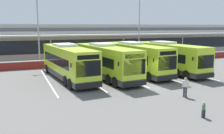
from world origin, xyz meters
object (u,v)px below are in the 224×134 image
Objects in this scene: coach_bus_left_centre at (105,62)px; pedestrian_in_dark_coat at (185,87)px; lamp_post_west at (38,22)px; lamp_post_centre at (139,22)px; pedestrian_child at (204,109)px; coach_bus_leftmost at (68,63)px; coach_bus_right_centre at (168,58)px; coach_bus_centre at (135,59)px.

coach_bus_left_centre is 10.24m from pedestrian_in_dark_coat.
lamp_post_west is at bearing 114.06° from pedestrian_in_dark_coat.
coach_bus_left_centre is 16.46m from lamp_post_centre.
coach_bus_left_centre is at bearing 96.14° from pedestrian_child.
pedestrian_child is (-1.84, -4.19, -0.33)m from pedestrian_in_dark_coat.
lamp_post_west is (-7.51, 25.12, 5.75)m from pedestrian_child.
pedestrian_in_dark_coat is 23.34m from lamp_post_centre.
coach_bus_leftmost is at bearing -79.32° from lamp_post_west.
coach_bus_leftmost is 1.00× the size of coach_bus_left_centre.
coach_bus_right_centre reaches higher than pedestrian_in_dark_coat.
lamp_post_west is at bearing -177.76° from lamp_post_centre.
coach_bus_left_centre and coach_bus_centre have the same top height.
coach_bus_left_centre is at bearing 109.05° from pedestrian_in_dark_coat.
lamp_post_centre reaches higher than coach_bus_right_centre.
coach_bus_centre is 1.12× the size of lamp_post_west.
coach_bus_centre is 15.16m from pedestrian_child.
pedestrian_in_dark_coat is (7.37, -10.43, -0.91)m from coach_bus_leftmost.
coach_bus_centre reaches higher than pedestrian_in_dark_coat.
lamp_post_centre reaches higher than coach_bus_leftmost.
coach_bus_right_centre is (12.43, -0.39, 0.00)m from coach_bus_leftmost.
coach_bus_right_centre reaches higher than pedestrian_child.
lamp_post_west reaches higher than coach_bus_right_centre.
coach_bus_centre is 12.28× the size of pedestrian_child.
coach_bus_right_centre is (4.21, -0.63, 0.00)m from coach_bus_centre.
coach_bus_left_centre is at bearing -61.94° from lamp_post_west.
pedestrian_in_dark_coat is at bearing -70.95° from coach_bus_left_centre.
coach_bus_right_centre is 1.12× the size of lamp_post_west.
lamp_post_centre reaches higher than pedestrian_child.
coach_bus_left_centre is 1.12× the size of lamp_post_centre.
pedestrian_in_dark_coat is (3.33, -9.64, -0.91)m from coach_bus_left_centre.
lamp_post_west reaches higher than coach_bus_left_centre.
coach_bus_leftmost reaches higher than pedestrian_in_dark_coat.
pedestrian_in_dark_coat is 1.61× the size of pedestrian_child.
coach_bus_leftmost is at bearing -178.30° from coach_bus_centre.
coach_bus_leftmost is 1.12× the size of lamp_post_west.
coach_bus_left_centre is (4.04, -0.80, 0.00)m from coach_bus_leftmost.
lamp_post_centre reaches higher than coach_bus_centre.
coach_bus_centre is (4.18, 1.04, 0.00)m from coach_bus_left_centre.
coach_bus_leftmost is 1.00× the size of coach_bus_centre.
coach_bus_leftmost is 7.62× the size of pedestrian_in_dark_coat.
coach_bus_leftmost is at bearing 110.71° from pedestrian_child.
pedestrian_child is 0.09× the size of lamp_post_west.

